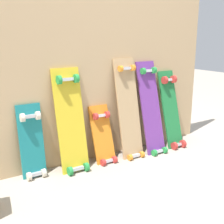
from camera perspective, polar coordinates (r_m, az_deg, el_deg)
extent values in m
plane|color=#A89E8E|center=(2.66, -0.82, -8.56)|extent=(12.00, 12.00, 0.00)
cube|color=tan|center=(2.52, -1.74, 9.93)|extent=(2.18, 0.04, 1.68)
cube|color=#197A7F|center=(2.32, -15.21, -6.15)|extent=(0.18, 0.09, 0.62)
cube|color=#B7B7BF|center=(2.36, -14.46, -11.49)|extent=(0.08, 0.04, 0.03)
cube|color=#B7B7BF|center=(2.25, -15.61, -0.81)|extent=(0.08, 0.04, 0.03)
cylinder|color=beige|center=(2.33, -15.68, -11.87)|extent=(0.03, 0.06, 0.06)
cylinder|color=beige|center=(2.36, -13.00, -11.34)|extent=(0.03, 0.06, 0.06)
cylinder|color=beige|center=(2.22, -16.87, -1.06)|extent=(0.03, 0.06, 0.06)
cylinder|color=beige|center=(2.25, -14.11, -0.65)|extent=(0.03, 0.06, 0.06)
cube|color=gold|center=(2.34, -7.92, -2.39)|extent=(0.23, 0.19, 0.87)
cube|color=#B7B7BF|center=(2.38, -6.68, -10.78)|extent=(0.10, 0.04, 0.03)
cube|color=#B7B7BF|center=(2.30, -8.69, 6.24)|extent=(0.10, 0.04, 0.03)
cylinder|color=#268C3F|center=(2.34, -8.08, -11.23)|extent=(0.03, 0.07, 0.07)
cylinder|color=#268C3F|center=(2.39, -4.95, -10.50)|extent=(0.03, 0.07, 0.07)
cylinder|color=#268C3F|center=(2.26, -10.16, 6.10)|extent=(0.03, 0.07, 0.07)
cylinder|color=#268C3F|center=(2.31, -6.91, 6.43)|extent=(0.03, 0.07, 0.07)
cube|color=orange|center=(2.52, -1.79, -5.09)|extent=(0.18, 0.19, 0.54)
cube|color=#B7B7BF|center=(2.52, -0.79, -9.40)|extent=(0.08, 0.04, 0.03)
cube|color=#B7B7BF|center=(2.49, -2.24, -0.70)|extent=(0.08, 0.04, 0.03)
cylinder|color=red|center=(2.48, -1.70, -9.70)|extent=(0.03, 0.06, 0.06)
cylinder|color=red|center=(2.53, 0.51, -9.14)|extent=(0.03, 0.06, 0.06)
cylinder|color=red|center=(2.45, -3.18, -0.86)|extent=(0.03, 0.06, 0.06)
cylinder|color=red|center=(2.50, -0.94, -0.49)|extent=(0.03, 0.06, 0.06)
cube|color=tan|center=(2.59, 3.23, -0.10)|extent=(0.21, 0.21, 0.93)
cube|color=#B7B7BF|center=(2.63, 4.43, -8.38)|extent=(0.09, 0.04, 0.03)
cube|color=#B7B7BF|center=(2.56, 2.65, 8.39)|extent=(0.09, 0.04, 0.03)
cylinder|color=orange|center=(2.58, 3.50, -8.75)|extent=(0.03, 0.05, 0.05)
cylinder|color=orange|center=(2.65, 5.79, -8.12)|extent=(0.03, 0.05, 0.05)
cylinder|color=orange|center=(2.51, 1.66, 8.35)|extent=(0.03, 0.05, 0.05)
cylinder|color=orange|center=(2.59, 4.06, 8.50)|extent=(0.03, 0.05, 0.05)
cube|color=#6B338C|center=(2.72, 7.54, 0.10)|extent=(0.20, 0.25, 0.89)
cube|color=#B7B7BF|center=(2.74, 8.90, -7.50)|extent=(0.09, 0.04, 0.03)
cube|color=#B7B7BF|center=(2.70, 6.83, 7.86)|extent=(0.09, 0.04, 0.03)
cylinder|color=#268C3F|center=(2.69, 8.14, -7.81)|extent=(0.03, 0.06, 0.06)
cylinder|color=#268C3F|center=(2.77, 10.11, -7.24)|extent=(0.03, 0.06, 0.06)
cylinder|color=#268C3F|center=(2.65, 6.02, 7.84)|extent=(0.03, 0.06, 0.06)
cylinder|color=#268C3F|center=(2.73, 8.08, 7.97)|extent=(0.03, 0.06, 0.06)
cube|color=#1E7238|center=(2.90, 11.26, -0.11)|extent=(0.18, 0.24, 0.78)
cube|color=#B7B7BF|center=(2.91, 12.47, -6.18)|extent=(0.08, 0.04, 0.03)
cube|color=#B7B7BF|center=(2.88, 10.71, 6.09)|extent=(0.08, 0.04, 0.03)
cylinder|color=red|center=(2.86, 11.91, -6.42)|extent=(0.03, 0.07, 0.07)
cylinder|color=red|center=(2.94, 13.48, -5.96)|extent=(0.03, 0.07, 0.07)
cylinder|color=red|center=(2.83, 10.12, 6.06)|extent=(0.03, 0.07, 0.07)
cylinder|color=red|center=(2.91, 11.75, 6.20)|extent=(0.03, 0.07, 0.07)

